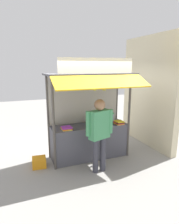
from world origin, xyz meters
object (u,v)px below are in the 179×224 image
object	(u,v)px
water_bottle_back_left	(87,118)
water_bottle_right	(109,117)
banana_bunch_rightmost	(104,87)
vendor_person	(99,129)
magazine_stack_left	(119,123)
magazine_stack_back_right	(67,128)
water_bottle_rear_center	(102,117)
water_bottle_mid_right	(113,117)
magazine_stack_far_left	(101,124)
banana_bunch_inner_right	(95,88)
plastic_crate	(39,162)

from	to	relation	value
water_bottle_back_left	water_bottle_right	world-z (taller)	water_bottle_right
banana_bunch_rightmost	vendor_person	world-z (taller)	banana_bunch_rightmost
magazine_stack_left	water_bottle_right	bearing A→B (deg)	114.32
magazine_stack_back_right	magazine_stack_left	bearing A→B (deg)	-2.20
water_bottle_rear_center	water_bottle_mid_right	bearing A→B (deg)	-12.86
water_bottle_back_left	vendor_person	distance (m)	1.01
water_bottle_rear_center	banana_bunch_rightmost	distance (m)	1.09
magazine_stack_far_left	banana_bunch_rightmost	xyz separation A→B (m)	(-0.05, -0.27, 0.98)
banana_bunch_inner_right	magazine_stack_far_left	bearing A→B (deg)	42.21
plastic_crate	magazine_stack_left	bearing A→B (deg)	-4.90
water_bottle_right	water_bottle_rear_center	bearing A→B (deg)	146.28
water_bottle_mid_right	vendor_person	size ratio (longest dim) A/B	0.14
banana_bunch_rightmost	plastic_crate	distance (m)	2.40
magazine_stack_back_right	vendor_person	xyz separation A→B (m)	(0.59, -0.61, 0.09)
water_bottle_mid_right	banana_bunch_inner_right	xyz separation A→B (m)	(-0.80, -0.54, 0.90)
water_bottle_mid_right	magazine_stack_back_right	world-z (taller)	water_bottle_mid_right
magazine_stack_left	plastic_crate	xyz separation A→B (m)	(-2.09, 0.18, -0.83)
water_bottle_rear_center	banana_bunch_rightmost	bearing A→B (deg)	-110.41
water_bottle_mid_right	vendor_person	distance (m)	1.23
vendor_person	plastic_crate	xyz separation A→B (m)	(-1.26, 0.74, -0.91)
magazine_stack_far_left	banana_bunch_rightmost	world-z (taller)	banana_bunch_rightmost
water_bottle_mid_right	magazine_stack_far_left	xyz separation A→B (m)	(-0.50, -0.26, -0.07)
water_bottle_right	magazine_stack_far_left	xyz separation A→B (m)	(-0.35, -0.21, -0.09)
water_bottle_right	magazine_stack_back_right	size ratio (longest dim) A/B	0.95
water_bottle_back_left	magazine_stack_far_left	xyz separation A→B (m)	(0.24, -0.37, -0.09)
magazine_stack_left	banana_bunch_inner_right	size ratio (longest dim) A/B	1.09
banana_bunch_inner_right	banana_bunch_rightmost	xyz separation A→B (m)	(0.25, 0.00, 0.01)
vendor_person	magazine_stack_left	bearing A→B (deg)	-163.66
magazine_stack_left	banana_bunch_inner_right	bearing A→B (deg)	-166.43
water_bottle_right	magazine_stack_far_left	world-z (taller)	water_bottle_right
water_bottle_back_left	banana_bunch_rightmost	distance (m)	1.12
vendor_person	magazine_stack_back_right	bearing A→B (deg)	-63.81
water_bottle_right	banana_bunch_rightmost	bearing A→B (deg)	-129.72
water_bottle_right	magazine_stack_far_left	distance (m)	0.42
vendor_person	water_bottle_rear_center	bearing A→B (deg)	-135.35
water_bottle_right	magazine_stack_left	size ratio (longest dim) A/B	0.97
water_bottle_right	plastic_crate	xyz separation A→B (m)	(-1.95, -0.12, -0.91)
water_bottle_mid_right	water_bottle_back_left	bearing A→B (deg)	171.83
water_bottle_back_left	magazine_stack_back_right	distance (m)	0.79
water_bottle_rear_center	water_bottle_right	bearing A→B (deg)	-33.72
water_bottle_mid_right	water_bottle_right	bearing A→B (deg)	-161.91
banana_bunch_rightmost	water_bottle_right	bearing A→B (deg)	50.28
water_bottle_right	water_bottle_mid_right	xyz separation A→B (m)	(0.14, 0.05, -0.02)
water_bottle_rear_center	water_bottle_mid_right	world-z (taller)	water_bottle_rear_center
water_bottle_back_left	vendor_person	bearing A→B (deg)	-95.28
plastic_crate	water_bottle_mid_right	bearing A→B (deg)	4.52
water_bottle_back_left	magazine_stack_back_right	bearing A→B (deg)	-149.70
water_bottle_back_left	magazine_stack_back_right	xyz separation A→B (m)	(-0.68, -0.40, -0.09)
magazine_stack_far_left	banana_bunch_inner_right	size ratio (longest dim) A/B	1.09
magazine_stack_far_left	magazine_stack_left	world-z (taller)	magazine_stack_left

